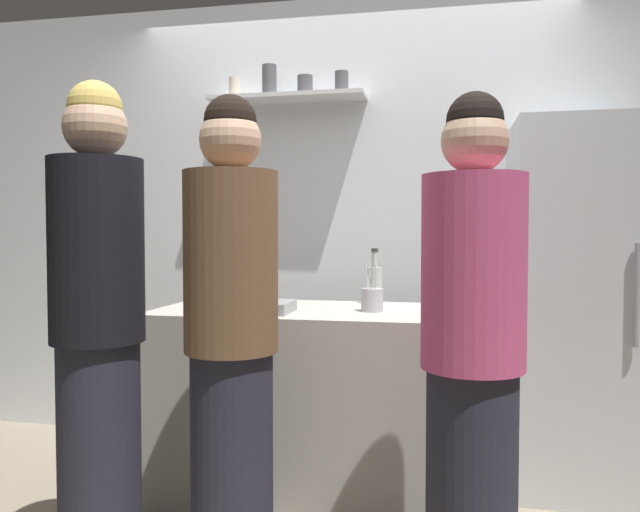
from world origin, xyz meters
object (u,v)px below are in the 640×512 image
at_px(wine_bottle_dark_glass, 225,281).
at_px(wine_bottle_pale_glass, 375,283).
at_px(wine_bottle_green_glass, 453,293).
at_px(water_bottle_plastic, 443,287).
at_px(utensil_holder, 372,299).
at_px(person_blonde, 98,326).
at_px(refrigerator, 578,306).
at_px(baking_pan, 254,307).
at_px(person_brown_jacket, 231,338).
at_px(person_pink_top, 473,355).

bearing_deg(wine_bottle_dark_glass, wine_bottle_pale_glass, 4.34).
bearing_deg(wine_bottle_green_glass, water_bottle_plastic, 94.84).
distance_m(utensil_holder, person_blonde, 1.19).
bearing_deg(person_blonde, refrigerator, -145.99).
xyz_separation_m(baking_pan, wine_bottle_green_glass, (0.88, -0.13, 0.09)).
bearing_deg(water_bottle_plastic, person_brown_jacket, -129.75).
height_order(wine_bottle_dark_glass, wine_bottle_pale_glass, wine_bottle_dark_glass).
relative_size(refrigerator, wine_bottle_dark_glass, 6.16).
bearing_deg(person_blonde, water_bottle_plastic, -139.46).
bearing_deg(person_pink_top, water_bottle_plastic, 85.70).
distance_m(baking_pan, wine_bottle_dark_glass, 0.47).
bearing_deg(wine_bottle_pale_glass, person_brown_jacket, -112.50).
distance_m(refrigerator, wine_bottle_pale_glass, 0.99).
distance_m(wine_bottle_dark_glass, water_bottle_plastic, 1.11).
distance_m(water_bottle_plastic, person_brown_jacket, 1.18).
bearing_deg(person_brown_jacket, refrigerator, 113.29).
xyz_separation_m(wine_bottle_dark_glass, person_blonde, (-0.13, -0.98, -0.09)).
bearing_deg(water_bottle_plastic, wine_bottle_dark_glass, 178.57).
distance_m(utensil_holder, person_brown_jacket, 0.81).
height_order(wine_bottle_dark_glass, water_bottle_plastic, wine_bottle_dark_glass).
bearing_deg(person_pink_top, utensil_holder, 109.70).
distance_m(wine_bottle_green_glass, wine_bottle_dark_glass, 1.26).
bearing_deg(person_brown_jacket, utensil_holder, 133.26).
height_order(refrigerator, utensil_holder, refrigerator).
height_order(utensil_holder, wine_bottle_pale_glass, wine_bottle_pale_glass).
bearing_deg(wine_bottle_pale_glass, water_bottle_plastic, -14.25).
bearing_deg(refrigerator, water_bottle_plastic, -164.58).
relative_size(refrigerator, person_brown_jacket, 1.02).
bearing_deg(person_brown_jacket, baking_pan, 174.55).
relative_size(utensil_holder, wine_bottle_green_glass, 0.70).
height_order(person_pink_top, person_blonde, person_blonde).
relative_size(person_pink_top, person_blonde, 0.95).
bearing_deg(wine_bottle_dark_glass, utensil_holder, -17.11).
bearing_deg(wine_bottle_pale_glass, wine_bottle_dark_glass, -175.66).
xyz_separation_m(refrigerator, water_bottle_plastic, (-0.64, -0.18, 0.10)).
distance_m(wine_bottle_dark_glass, wine_bottle_pale_glass, 0.77).
xyz_separation_m(water_bottle_plastic, person_blonde, (-1.25, -0.96, -0.09)).
relative_size(wine_bottle_dark_glass, person_brown_jacket, 0.17).
xyz_separation_m(wine_bottle_green_glass, water_bottle_plastic, (-0.04, 0.47, -0.01)).
bearing_deg(person_pink_top, wine_bottle_dark_glass, 131.14).
bearing_deg(refrigerator, person_pink_top, -116.07).
bearing_deg(baking_pan, person_pink_top, -32.29).
distance_m(refrigerator, water_bottle_plastic, 0.68).
relative_size(refrigerator, wine_bottle_green_glass, 5.83).
relative_size(wine_bottle_pale_glass, water_bottle_plastic, 1.22).
xyz_separation_m(water_bottle_plastic, person_pink_top, (0.10, -0.94, -0.14)).
xyz_separation_m(refrigerator, baking_pan, (-1.48, -0.52, 0.02)).
xyz_separation_m(wine_bottle_green_glass, wine_bottle_dark_glass, (-1.15, 0.50, -0.01)).
height_order(refrigerator, person_blonde, person_blonde).
bearing_deg(refrigerator, baking_pan, -160.55).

